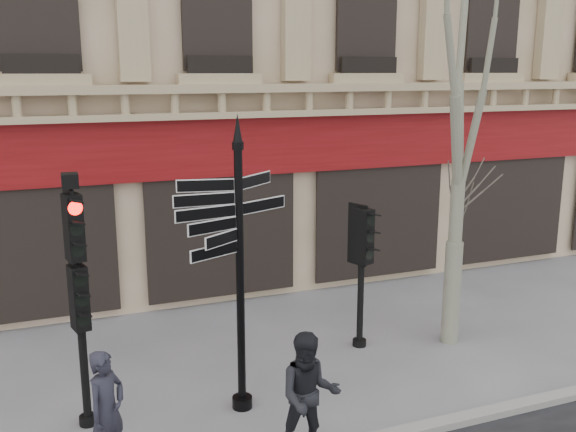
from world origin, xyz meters
name	(u,v)px	position (x,y,z in m)	size (l,w,h in m)	color
ground	(307,403)	(0.00, 0.00, 0.00)	(80.00, 80.00, 0.00)	#5D5E62
fingerpost	(239,217)	(-1.00, 0.27, 3.11)	(2.33, 2.33, 4.63)	black
traffic_signal_main	(77,271)	(-3.32, 0.64, 2.42)	(0.48, 0.39, 3.83)	black
traffic_signal_secondary	(362,251)	(1.82, 1.67, 1.91)	(0.54, 0.46, 2.73)	black
plane_tree	(466,54)	(3.56, 1.21, 5.51)	(2.96, 2.96, 7.85)	gray
pedestrian_a	(107,411)	(-3.13, -0.60, 0.84)	(0.61, 0.40, 1.68)	#21212D
pedestrian_b	(309,396)	(-0.53, -1.30, 0.90)	(0.87, 0.68, 1.80)	black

